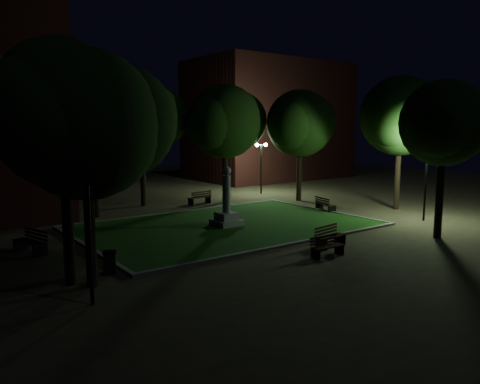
% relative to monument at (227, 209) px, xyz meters
% --- Properties ---
extents(ground, '(80.00, 80.00, 0.00)m').
position_rel_monument_xyz_m(ground, '(0.00, -2.00, -0.96)').
color(ground, '#453C27').
extents(lawn, '(15.00, 10.00, 0.08)m').
position_rel_monument_xyz_m(lawn, '(0.00, 0.00, -0.92)').
color(lawn, '#1E4F13').
rests_on(lawn, ground).
extents(lawn_kerb, '(15.40, 10.40, 0.12)m').
position_rel_monument_xyz_m(lawn_kerb, '(0.00, 0.00, -0.90)').
color(lawn_kerb, slate).
rests_on(lawn_kerb, ground).
extents(monument, '(1.40, 1.40, 3.20)m').
position_rel_monument_xyz_m(monument, '(0.00, 0.00, 0.00)').
color(monument, gray).
rests_on(monument, lawn).
extents(building_far, '(16.00, 10.00, 12.00)m').
position_rel_monument_xyz_m(building_far, '(18.00, 18.00, 5.04)').
color(building_far, '#531E19').
rests_on(building_far, ground).
extents(tree_west, '(6.01, 4.91, 7.87)m').
position_rel_monument_xyz_m(tree_west, '(-9.02, -5.20, 4.46)').
color(tree_west, black).
rests_on(tree_west, ground).
extents(tree_north_wl, '(4.92, 4.02, 7.22)m').
position_rel_monument_xyz_m(tree_north_wl, '(-4.60, 6.88, 4.25)').
color(tree_north_wl, black).
rests_on(tree_north_wl, ground).
extents(tree_north_er, '(6.37, 5.20, 8.34)m').
position_rel_monument_xyz_m(tree_north_er, '(4.83, 6.94, 4.78)').
color(tree_north_er, black).
rests_on(tree_north_er, ground).
extents(tree_ne, '(5.92, 4.83, 8.03)m').
position_rel_monument_xyz_m(tree_ne, '(9.57, 4.31, 4.66)').
color(tree_ne, black).
rests_on(tree_ne, ground).
extents(tree_east, '(6.27, 5.12, 8.62)m').
position_rel_monument_xyz_m(tree_east, '(12.26, -2.11, 5.10)').
color(tree_east, black).
rests_on(tree_east, ground).
extents(tree_se, '(5.01, 4.09, 7.57)m').
position_rel_monument_xyz_m(tree_se, '(6.81, -8.26, 4.56)').
color(tree_se, black).
rests_on(tree_se, ground).
extents(tree_far_north, '(6.35, 5.18, 8.48)m').
position_rel_monument_xyz_m(tree_far_north, '(-0.57, 8.94, 4.93)').
color(tree_far_north, black).
rests_on(tree_far_north, ground).
extents(tree_extra, '(5.31, 4.34, 8.22)m').
position_rel_monument_xyz_m(tree_extra, '(-9.57, -4.56, 5.09)').
color(tree_extra, black).
rests_on(tree_extra, ground).
extents(lamppost_sw, '(1.18, 0.28, 4.53)m').
position_rel_monument_xyz_m(lamppost_sw, '(-9.70, -6.84, 2.21)').
color(lamppost_sw, black).
rests_on(lamppost_sw, ground).
extents(lamppost_se, '(1.18, 0.28, 4.24)m').
position_rel_monument_xyz_m(lamppost_se, '(10.08, -5.40, 2.03)').
color(lamppost_se, black).
rests_on(lamppost_se, ground).
extents(lamppost_ne, '(1.18, 0.28, 4.07)m').
position_rel_monument_xyz_m(lamppost_ne, '(9.56, 8.84, 1.93)').
color(lamppost_ne, black).
rests_on(lamppost_ne, ground).
extents(bench_near_left, '(1.55, 0.62, 0.83)m').
position_rel_monument_xyz_m(bench_near_left, '(0.03, -7.27, -0.56)').
color(bench_near_left, black).
rests_on(bench_near_left, ground).
extents(bench_near_right, '(1.76, 0.83, 0.93)m').
position_rel_monument_xyz_m(bench_near_right, '(1.35, -6.22, -0.52)').
color(bench_near_right, black).
rests_on(bench_near_right, ground).
extents(bench_left_side, '(1.11, 1.93, 1.00)m').
position_rel_monument_xyz_m(bench_left_side, '(-9.77, 0.53, -0.48)').
color(bench_left_side, black).
rests_on(bench_left_side, ground).
extents(bench_right_side, '(0.96, 1.75, 0.91)m').
position_rel_monument_xyz_m(bench_right_side, '(7.70, 0.07, -0.53)').
color(bench_right_side, black).
rests_on(bench_right_side, ground).
extents(bench_far_side, '(1.75, 0.74, 0.94)m').
position_rel_monument_xyz_m(bench_far_side, '(2.76, 7.22, -0.52)').
color(bench_far_side, black).
rests_on(bench_far_side, ground).
extents(trash_bin, '(0.63, 0.63, 0.83)m').
position_rel_monument_xyz_m(trash_bin, '(-8.13, -4.17, -0.54)').
color(trash_bin, black).
rests_on(trash_bin, ground).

